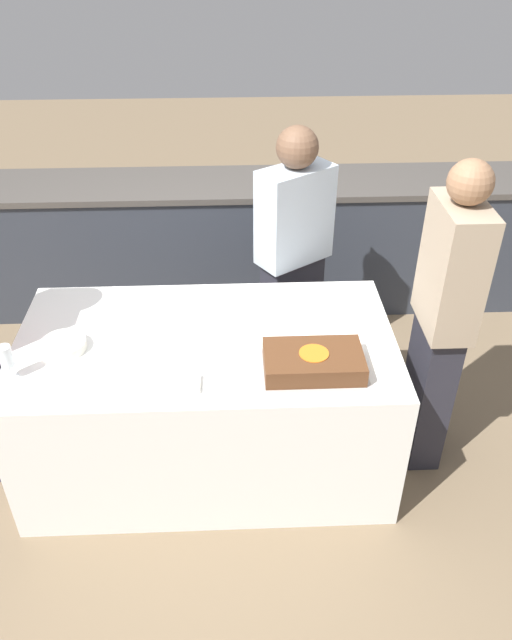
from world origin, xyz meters
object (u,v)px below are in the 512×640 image
at_px(wine_glass, 6,357).
at_px(person_seated_right, 442,321).
at_px(cake, 313,362).
at_px(plate_stack, 64,345).
at_px(person_cutting_cake, 293,258).

xyz_separation_m(wine_glass, person_seated_right, (1.95, 0.25, -0.04)).
bearing_deg(person_seated_right, cake, -68.39).
xyz_separation_m(cake, plate_stack, (-1.13, 0.20, -0.02)).
bearing_deg(wine_glass, cake, -0.18).
xyz_separation_m(wine_glass, person_cutting_cake, (1.31, 0.96, -0.08)).
bearing_deg(plate_stack, person_seated_right, 1.71).
distance_m(wine_glass, person_cutting_cake, 1.63).
relative_size(plate_stack, person_cutting_cake, 0.13).
distance_m(cake, plate_stack, 1.14).
bearing_deg(plate_stack, wine_glass, -133.70).
bearing_deg(plate_stack, cake, -10.04).
bearing_deg(person_seated_right, wine_glass, -82.75).
xyz_separation_m(plate_stack, wine_glass, (-0.19, -0.20, 0.09)).
height_order(cake, person_cutting_cake, person_cutting_cake).
xyz_separation_m(person_cutting_cake, person_seated_right, (0.64, -0.71, 0.04)).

